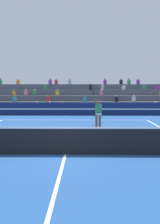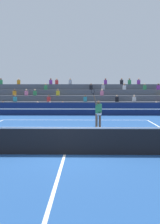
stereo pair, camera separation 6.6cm
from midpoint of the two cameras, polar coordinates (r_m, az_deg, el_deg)
name	(u,v)px [view 1 (the left image)]	position (r m, az deg, el deg)	size (l,w,h in m)	color
ground_plane	(65,155)	(12.03, -2.85, -7.80)	(120.00, 120.00, 0.00)	navy
court_lines	(65,155)	(12.03, -2.85, -7.78)	(11.10, 23.90, 0.01)	white
tennis_net	(65,141)	(11.92, -2.87, -5.25)	(12.00, 0.10, 1.10)	slate
sponsor_banner_wall	(76,109)	(27.63, -0.79, 0.57)	(18.00, 0.26, 1.10)	navy
bleacher_stand	(77,101)	(31.40, -0.59, 1.94)	(20.88, 4.75, 3.38)	#4C515B
tennis_player	(98,113)	(18.89, 3.26, -0.13)	(0.75, 0.75, 2.48)	brown
tennis_ball	(9,136)	(16.60, -12.95, -4.26)	(0.07, 0.07, 0.07)	#C6DB33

